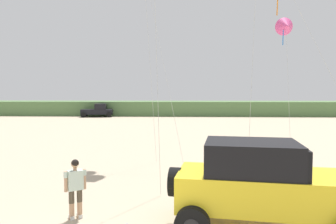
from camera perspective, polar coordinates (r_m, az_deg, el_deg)
dune_ridge at (r=51.78m, az=7.30°, el=0.73°), size 90.00×8.88×2.23m
jeep at (r=8.46m, az=16.92°, el=-12.35°), size 4.98×2.93×2.26m
person_watching at (r=9.19m, az=-16.65°, el=-12.79°), size 0.54×0.45×1.67m
distant_pickup at (r=47.74m, az=-12.74°, el=0.24°), size 4.83×3.01×1.98m
kite_green_box at (r=19.20m, az=20.85°, el=14.49°), size 1.19×3.46×7.84m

